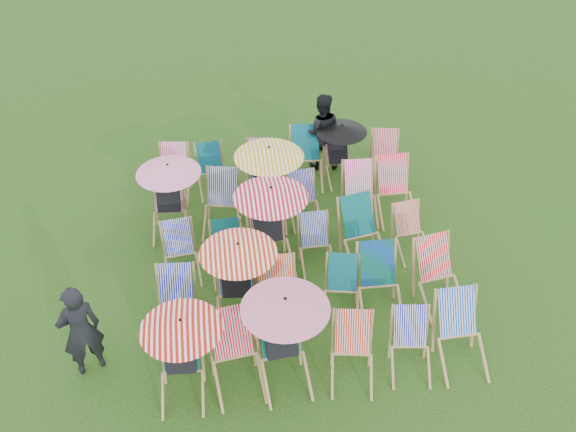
{
  "coord_description": "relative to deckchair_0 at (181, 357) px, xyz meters",
  "views": [
    {
      "loc": [
        -1.2,
        -7.72,
        7.34
      ],
      "look_at": [
        -0.13,
        0.21,
        0.9
      ],
      "focal_mm": 40.0,
      "sensor_mm": 36.0,
      "label": 1
    }
  ],
  "objects": [
    {
      "name": "person_rear",
      "position": [
        2.74,
        5.11,
        0.12
      ],
      "size": [
        0.82,
        0.66,
        1.58
      ],
      "primitive_type": "imported",
      "rotation": [
        0.0,
        0.0,
        3.05
      ],
      "color": "black",
      "rests_on": "ground"
    },
    {
      "name": "person_left",
      "position": [
        -1.32,
        0.55,
        0.1
      ],
      "size": [
        0.67,
        0.57,
        1.55
      ],
      "primitive_type": "imported",
      "rotation": [
        0.0,
        0.0,
        3.56
      ],
      "color": "black",
      "rests_on": "ground"
    },
    {
      "name": "deckchair_18",
      "position": [
        -0.2,
        3.48,
        0.01
      ],
      "size": [
        1.1,
        1.15,
        1.3
      ],
      "rotation": [
        0.0,
        0.0,
        -0.08
      ],
      "color": "#AA814F",
      "rests_on": "ground"
    },
    {
      "name": "deckchair_12",
      "position": [
        -0.02,
        2.3,
        -0.25
      ],
      "size": [
        0.65,
        0.85,
        0.85
      ],
      "rotation": [
        0.0,
        0.0,
        0.12
      ],
      "color": "#AA814F",
      "rests_on": "ground"
    },
    {
      "name": "deckchair_20",
      "position": [
        1.52,
        3.56,
        0.08
      ],
      "size": [
        1.21,
        1.26,
        1.44
      ],
      "rotation": [
        0.0,
        0.0,
        -0.02
      ],
      "color": "#AA814F",
      "rests_on": "ground"
    },
    {
      "name": "ground",
      "position": [
        1.87,
        2.23,
        -0.68
      ],
      "size": [
        100.0,
        100.0,
        0.0
      ],
      "primitive_type": "plane",
      "color": "#12330B",
      "rests_on": "ground"
    },
    {
      "name": "deckchair_0",
      "position": [
        0.0,
        0.0,
        0.0
      ],
      "size": [
        1.08,
        1.13,
        1.28
      ],
      "rotation": [
        0.0,
        0.0,
        -0.06
      ],
      "color": "#AA814F",
      "rests_on": "ground"
    },
    {
      "name": "deckchair_19",
      "position": [
        0.69,
        3.43,
        -0.18
      ],
      "size": [
        0.82,
        1.02,
        0.99
      ],
      "rotation": [
        0.0,
        0.0,
        -0.2
      ],
      "color": "#AA814F",
      "rests_on": "ground"
    },
    {
      "name": "deckchair_10",
      "position": [
        2.95,
        1.1,
        -0.17
      ],
      "size": [
        0.69,
        0.95,
        1.01
      ],
      "rotation": [
        0.0,
        0.0,
        -0.02
      ],
      "color": "#AA814F",
      "rests_on": "ground"
    },
    {
      "name": "deckchair_2",
      "position": [
        1.36,
        0.06,
        0.06
      ],
      "size": [
        1.18,
        1.26,
        1.4
      ],
      "rotation": [
        0.0,
        0.0,
        0.11
      ],
      "color": "#AA814F",
      "rests_on": "ground"
    },
    {
      "name": "deckchair_13",
      "position": [
        0.73,
        2.2,
        -0.25
      ],
      "size": [
        0.58,
        0.8,
        0.85
      ],
      "rotation": [
        0.0,
        0.0,
        0.02
      ],
      "color": "#AA814F",
      "rests_on": "ground"
    },
    {
      "name": "deckchair_11",
      "position": [
        3.9,
        1.14,
        -0.17
      ],
      "size": [
        0.82,
        1.03,
        1.01
      ],
      "rotation": [
        0.0,
        0.0,
        0.18
      ],
      "color": "#AA814F",
      "rests_on": "ground"
    },
    {
      "name": "deckchair_24",
      "position": [
        -0.15,
        4.51,
        -0.22
      ],
      "size": [
        0.71,
        0.91,
        0.92
      ],
      "rotation": [
        0.0,
        0.0,
        -0.13
      ],
      "color": "#AA814F",
      "rests_on": "ground"
    },
    {
      "name": "deckchair_25",
      "position": [
        0.57,
        4.56,
        -0.25
      ],
      "size": [
        0.63,
        0.83,
        0.85
      ],
      "rotation": [
        0.0,
        0.0,
        0.09
      ],
      "color": "#AA814F",
      "rests_on": "ground"
    },
    {
      "name": "deckchair_9",
      "position": [
        2.38,
        1.15,
        -0.25
      ],
      "size": [
        0.71,
        0.87,
        0.85
      ],
      "rotation": [
        0.0,
        0.0,
        -0.21
      ],
      "color": "#AA814F",
      "rests_on": "ground"
    },
    {
      "name": "deckchair_29",
      "position": [
        3.9,
        4.51,
        -0.23
      ],
      "size": [
        0.73,
        0.91,
        0.89
      ],
      "rotation": [
        0.0,
        0.0,
        -0.19
      ],
      "color": "#AA814F",
      "rests_on": "ground"
    },
    {
      "name": "deckchair_5",
      "position": [
        3.84,
        -0.0,
        -0.17
      ],
      "size": [
        0.69,
        0.95,
        1.01
      ],
      "rotation": [
        0.0,
        0.0,
        0.03
      ],
      "color": "#AA814F",
      "rests_on": "ground"
    },
    {
      "name": "deckchair_3",
      "position": [
        2.28,
        -0.08,
        -0.22
      ],
      "size": [
        0.73,
        0.92,
        0.9
      ],
      "rotation": [
        0.0,
        0.0,
        -0.17
      ],
      "color": "#AA814F",
      "rests_on": "ground"
    },
    {
      "name": "deckchair_7",
      "position": [
        0.81,
        1.27,
        0.04
      ],
      "size": [
        1.14,
        1.2,
        1.35
      ],
      "rotation": [
        0.0,
        0.0,
        -0.11
      ],
      "color": "#AA814F",
      "rests_on": "ground"
    },
    {
      "name": "deckchair_22",
      "position": [
        3.17,
        3.41,
        -0.2
      ],
      "size": [
        0.67,
        0.9,
        0.95
      ],
      "rotation": [
        0.0,
        0.0,
        -0.04
      ],
      "color": "#AA814F",
      "rests_on": "ground"
    },
    {
      "name": "deckchair_16",
      "position": [
        2.97,
        2.27,
        -0.16
      ],
      "size": [
        0.86,
        1.06,
        1.03
      ],
      "rotation": [
        0.0,
        0.0,
        0.2
      ],
      "color": "#AA814F",
      "rests_on": "ground"
    },
    {
      "name": "deckchair_15",
      "position": [
        2.17,
        2.22,
        -0.26
      ],
      "size": [
        0.57,
        0.79,
        0.84
      ],
      "rotation": [
        0.0,
        0.0,
        0.03
      ],
      "color": "#AA814F",
      "rests_on": "ground"
    },
    {
      "name": "deckchair_6",
      "position": [
        -0.1,
        1.13,
        -0.21
      ],
      "size": [
        0.68,
        0.9,
        0.93
      ],
      "rotation": [
        0.0,
        0.0,
        -0.07
      ],
      "color": "#AA814F",
      "rests_on": "ground"
    },
    {
      "name": "deckchair_8",
      "position": [
        1.4,
        1.05,
        -0.19
      ],
      "size": [
        0.65,
        0.9,
        0.97
      ],
      "rotation": [
        0.0,
        0.0,
        -0.01
      ],
      "color": "#AA814F",
      "rests_on": "ground"
    },
    {
      "name": "deckchair_4",
      "position": [
        3.11,
        -0.04,
        -0.25
      ],
      "size": [
        0.67,
        0.85,
        0.86
      ],
      "rotation": [
        0.0,
        0.0,
        -0.14
      ],
      "color": "#AA814F",
      "rests_on": "ground"
    },
    {
      "name": "deckchair_1",
      "position": [
        0.71,
        0.04,
        -0.17
      ],
      "size": [
        0.79,
        1.01,
        1.02
      ],
      "rotation": [
        0.0,
        0.0,
        0.13
      ],
      "color": "#AA814F",
      "rests_on": "ground"
    },
    {
      "name": "deckchair_26",
      "position": [
        1.48,
        4.63,
        -0.26
      ],
      "size": [
        0.63,
        0.81,
        0.82
      ],
      "rotation": [
        0.0,
        0.0,
        -0.12
      ],
      "color": "#AA814F",
      "rests_on": "ground"
    },
    {
      "name": "deckchair_27",
      "position": [
        2.38,
        4.64,
        -0.17
      ],
      "size": [
        0.75,
        0.98,
        1.0
      ],
      "rotation": [
        0.0,
        0.0,
        -0.09
      ],
      "color": "#AA814F",
      "rests_on": "ground"
    },
    {
      "name": "deckchair_28",
      "position": [
        3.03,
        4.63,
        -0.07
      ],
      "size": [
        0.97,
        1.03,
        1.15
      ],
      "rotation": [
        0.0,
        0.0,
        0.08
      ],
      "color": "#AA814F",
      "rests_on": "ground"
    },
    {
      "name": "deckchair_23",
      "position": [
        3.8,
        3.36,
        -0.16
      ],
      "size": [
        0.68,
        0.95,
        1.02
      ],
      "rotation": [
        0.0,
        0.0,
        0.01
      ],
      "color": "#AA814F",
      "rests_on": "ground"
    },
    {
      "name": "deckchair_21",
      "position": [
        2.16,
        3.43,
        -0.26
      ],
      "size": [
        0.6,
        0.81,
        0.84
      ],
      "rotation": [
        0.0,
        0.0,
        0.07
      ],
      "color": "#AA814F",
      "rests_on": "ground"
    },
    {
      "name": "deckchair_14",
      "position": [
        1.45,
        2.42,
        0.08
      ],
      "size": [
        1.2,
        1.3,
        1.43
      ],
      "rotation": [
        0.0,
        0.0,
        0.16
      ],
      "color": "#AA814F",
      "rests_on": "ground"
    },
    {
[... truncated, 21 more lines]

